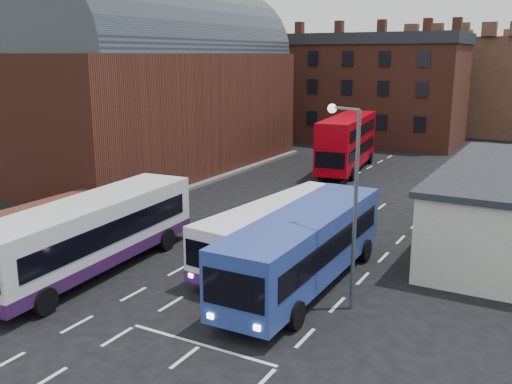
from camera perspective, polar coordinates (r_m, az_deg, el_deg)
The scene contains 11 objects.
ground at distance 25.77m, azimuth -10.98°, elevation -9.37°, with size 180.00×180.00×0.00m, color black.
railway_station at distance 49.89m, azimuth -9.67°, elevation 10.75°, with size 12.00×28.00×16.00m.
forecourt_wall at distance 33.81m, azimuth -22.27°, elevation -2.96°, with size 1.20×10.00×1.80m, color #602B1E.
brick_terrace at distance 67.68m, azimuth 10.52°, elevation 9.61°, with size 22.00×10.00×11.00m, color brown.
castle_keep at distance 84.65m, azimuth 22.84°, elevation 9.88°, with size 22.00×22.00×12.00m, color brown.
bus_white_outbound at distance 27.53m, azimuth -16.17°, elevation -3.68°, with size 3.82×12.73×3.43m.
bus_white_inbound at distance 27.84m, azimuth 2.06°, elevation -3.58°, with size 3.55×10.92×2.93m.
bus_blue at distance 24.89m, azimuth 4.92°, elevation -5.18°, with size 3.14×12.17×3.31m.
bus_red_double at distance 50.27m, azimuth 9.08°, elevation 4.93°, with size 4.24×12.11×4.74m.
street_lamp at distance 22.29m, azimuth 9.43°, elevation 0.27°, with size 1.55×0.79×8.08m.
pedestrian_beige at distance 26.43m, azimuth -23.70°, elevation -7.92°, with size 0.75×0.58×1.54m, color tan.
Camera 1 is at (15.51, -18.02, 9.95)m, focal length 40.00 mm.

